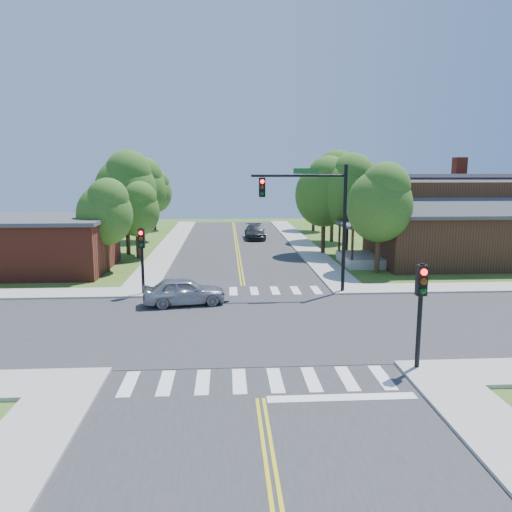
{
  "coord_description": "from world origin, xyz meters",
  "views": [
    {
      "loc": [
        -0.99,
        -21.68,
        6.89
      ],
      "look_at": [
        0.66,
        5.5,
        2.2
      ],
      "focal_mm": 35.0,
      "sensor_mm": 36.0,
      "label": 1
    }
  ],
  "objects": [
    {
      "name": "tree_w_c",
      "position": [
        -9.06,
        27.69,
        5.34
      ],
      "size": [
        4.8,
        4.56,
        8.15
      ],
      "color": "#382314",
      "rests_on": "ground"
    },
    {
      "name": "crosswalk_north",
      "position": [
        0.0,
        6.2,
        0.05
      ],
      "size": [
        8.85,
        2.0,
        0.01
      ],
      "color": "white",
      "rests_on": "ground"
    },
    {
      "name": "tree_house",
      "position": [
        7.12,
        18.76,
        5.3
      ],
      "size": [
        4.76,
        4.52,
        8.08
      ],
      "color": "#382314",
      "rests_on": "ground"
    },
    {
      "name": "building_nw",
      "position": [
        -14.2,
        13.2,
        1.88
      ],
      "size": [
        10.4,
        8.4,
        3.73
      ],
      "color": "maroon",
      "rests_on": "ground"
    },
    {
      "name": "signal_pole_se",
      "position": [
        5.6,
        -5.62,
        2.66
      ],
      "size": [
        0.34,
        0.42,
        3.8
      ],
      "color": "black",
      "rests_on": "ground"
    },
    {
      "name": "sidewalk_nw",
      "position": [
        -15.82,
        15.82,
        0.07
      ],
      "size": [
        40.0,
        40.0,
        0.14
      ],
      "color": "#9E9B93",
      "rests_on": "ground"
    },
    {
      "name": "tree_w_d",
      "position": [
        -9.19,
        36.84,
        4.6
      ],
      "size": [
        4.13,
        3.92,
        7.02
      ],
      "color": "#382314",
      "rests_on": "ground"
    },
    {
      "name": "centerline",
      "position": [
        0.0,
        0.0,
        0.05
      ],
      "size": [
        0.3,
        90.0,
        0.01
      ],
      "color": "gold",
      "rests_on": "ground"
    },
    {
      "name": "tree_bldg",
      "position": [
        -7.89,
        17.92,
        3.98
      ],
      "size": [
        3.58,
        3.4,
        6.08
      ],
      "color": "#382314",
      "rests_on": "ground"
    },
    {
      "name": "signal_pole_nw",
      "position": [
        -5.6,
        5.58,
        2.66
      ],
      "size": [
        0.34,
        0.42,
        3.8
      ],
      "color": "black",
      "rests_on": "ground"
    },
    {
      "name": "tree_e_b",
      "position": [
        8.85,
        17.91,
        5.43
      ],
      "size": [
        4.87,
        4.63,
        8.28
      ],
      "color": "#382314",
      "rests_on": "ground"
    },
    {
      "name": "stop_bar",
      "position": [
        2.5,
        -7.6,
        0.0
      ],
      "size": [
        4.6,
        0.45,
        0.09
      ],
      "primitive_type": "cube",
      "color": "white",
      "rests_on": "ground"
    },
    {
      "name": "tree_e_a",
      "position": [
        9.31,
        10.94,
        4.89
      ],
      "size": [
        4.39,
        4.17,
        7.46
      ],
      "color": "#382314",
      "rests_on": "ground"
    },
    {
      "name": "intersection_patch",
      "position": [
        0.0,
        0.0,
        0.0
      ],
      "size": [
        10.2,
        10.2,
        0.06
      ],
      "primitive_type": "cube",
      "color": "#2D2D30",
      "rests_on": "ground"
    },
    {
      "name": "road_ew",
      "position": [
        0.0,
        0.0,
        0.03
      ],
      "size": [
        90.0,
        10.0,
        0.04
      ],
      "primitive_type": "cube",
      "color": "#2D2D30",
      "rests_on": "ground"
    },
    {
      "name": "car_silver",
      "position": [
        -3.17,
        3.5,
        0.71
      ],
      "size": [
        3.01,
        4.72,
        1.43
      ],
      "primitive_type": "imported",
      "rotation": [
        0.0,
        0.0,
        1.73
      ],
      "color": "#A4A6AB",
      "rests_on": "ground"
    },
    {
      "name": "signal_mast_ne",
      "position": [
        3.91,
        5.59,
        4.85
      ],
      "size": [
        5.3,
        0.42,
        7.2
      ],
      "color": "black",
      "rests_on": "ground"
    },
    {
      "name": "ground",
      "position": [
        0.0,
        0.0,
        0.0
      ],
      "size": [
        100.0,
        100.0,
        0.0
      ],
      "primitive_type": "plane",
      "color": "#3C591B",
      "rests_on": "ground"
    },
    {
      "name": "car_dgrey",
      "position": [
        1.94,
        28.28,
        0.7
      ],
      "size": [
        2.04,
        4.87,
        1.41
      ],
      "primitive_type": "imported",
      "rotation": [
        0.0,
        0.0,
        0.01
      ],
      "color": "#27282B",
      "rests_on": "ground"
    },
    {
      "name": "tree_e_c",
      "position": [
        9.42,
        26.15,
        5.79
      ],
      "size": [
        5.2,
        4.94,
        8.84
      ],
      "color": "#382314",
      "rests_on": "ground"
    },
    {
      "name": "tree_e_d",
      "position": [
        9.16,
        34.99,
        4.76
      ],
      "size": [
        4.27,
        4.06,
        7.26
      ],
      "color": "#382314",
      "rests_on": "ground"
    },
    {
      "name": "tree_w_b",
      "position": [
        -9.01,
        19.72,
        5.59
      ],
      "size": [
        5.02,
        4.77,
        8.54
      ],
      "color": "#382314",
      "rests_on": "ground"
    },
    {
      "name": "crosswalk_south",
      "position": [
        0.0,
        -6.2,
        0.05
      ],
      "size": [
        8.85,
        2.0,
        0.01
      ],
      "color": "white",
      "rests_on": "ground"
    },
    {
      "name": "road_ns",
      "position": [
        0.0,
        0.0,
        0.02
      ],
      "size": [
        10.0,
        90.0,
        0.04
      ],
      "primitive_type": "cube",
      "color": "#2D2D30",
      "rests_on": "ground"
    },
    {
      "name": "tree_w_a",
      "position": [
        -9.11,
        12.62,
        4.2
      ],
      "size": [
        3.77,
        3.58,
        6.41
      ],
      "color": "#382314",
      "rests_on": "ground"
    },
    {
      "name": "sidewalk_ne",
      "position": [
        15.82,
        15.82,
        0.07
      ],
      "size": [
        40.0,
        40.0,
        0.14
      ],
      "color": "#9E9B93",
      "rests_on": "ground"
    },
    {
      "name": "house_ne",
      "position": [
        15.11,
        14.23,
        3.33
      ],
      "size": [
        13.05,
        8.8,
        7.11
      ],
      "color": "#2F2010",
      "rests_on": "ground"
    }
  ]
}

